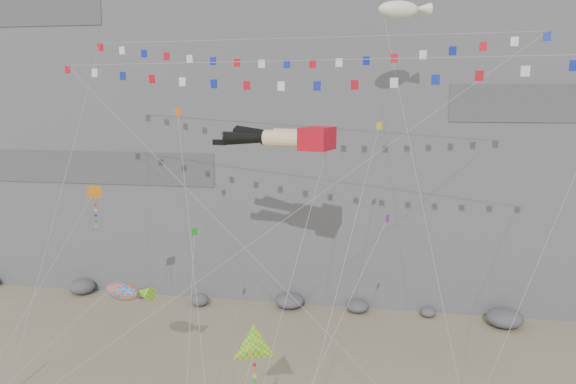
# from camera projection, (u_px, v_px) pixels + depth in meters

# --- Properties ---
(cliff) EXTENTS (80.00, 28.00, 50.00)m
(cliff) POSITION_uv_depth(u_px,v_px,m) (314.00, 35.00, 60.11)
(cliff) COLOR slate
(cliff) RESTS_ON ground
(talus_boulders) EXTENTS (60.00, 3.00, 1.20)m
(talus_boulders) POSITION_uv_depth(u_px,v_px,m) (289.00, 301.00, 49.80)
(talus_boulders) COLOR #59585D
(talus_boulders) RESTS_ON ground
(legs_kite) EXTENTS (8.20, 16.26, 21.10)m
(legs_kite) POSITION_uv_depth(u_px,v_px,m) (285.00, 138.00, 35.95)
(legs_kite) COLOR red
(legs_kite) RESTS_ON ground
(flag_banner_upper) EXTENTS (30.64, 13.12, 29.57)m
(flag_banner_upper) POSITION_uv_depth(u_px,v_px,m) (299.00, 38.00, 36.90)
(flag_banner_upper) COLOR red
(flag_banner_upper) RESTS_ON ground
(flag_banner_lower) EXTENTS (33.24, 9.36, 23.53)m
(flag_banner_lower) POSITION_uv_depth(u_px,v_px,m) (299.00, 61.00, 32.95)
(flag_banner_lower) COLOR red
(flag_banner_lower) RESTS_ON ground
(harlequin_kite) EXTENTS (5.37, 9.57, 15.61)m
(harlequin_kite) POSITION_uv_depth(u_px,v_px,m) (94.00, 193.00, 37.07)
(harlequin_kite) COLOR red
(harlequin_kite) RESTS_ON ground
(fish_windsock) EXTENTS (9.72, 6.66, 11.73)m
(fish_windsock) POSITION_uv_depth(u_px,v_px,m) (122.00, 292.00, 34.13)
(fish_windsock) COLOR #FE570C
(fish_windsock) RESTS_ON ground
(delta_kite) EXTENTS (2.52, 6.16, 8.10)m
(delta_kite) POSITION_uv_depth(u_px,v_px,m) (254.00, 348.00, 29.02)
(delta_kite) COLOR yellow
(delta_kite) RESTS_ON ground
(blimp_windsock) EXTENTS (6.60, 13.61, 27.66)m
(blimp_windsock) POSITION_uv_depth(u_px,v_px,m) (399.00, 10.00, 38.32)
(blimp_windsock) COLOR white
(blimp_windsock) RESTS_ON ground
(small_kite_a) EXTENTS (6.47, 12.57, 22.03)m
(small_kite_a) POSITION_uv_depth(u_px,v_px,m) (179.00, 121.00, 37.11)
(small_kite_a) COLOR #F05B14
(small_kite_a) RESTS_ON ground
(small_kite_b) EXTENTS (5.98, 9.40, 15.39)m
(small_kite_b) POSITION_uv_depth(u_px,v_px,m) (385.00, 224.00, 33.29)
(small_kite_b) COLOR purple
(small_kite_b) RESTS_ON ground
(small_kite_c) EXTENTS (3.21, 10.70, 14.44)m
(small_kite_c) POSITION_uv_depth(u_px,v_px,m) (194.00, 236.00, 35.77)
(small_kite_c) COLOR green
(small_kite_c) RESTS_ON ground
(small_kite_d) EXTENTS (4.32, 14.66, 22.13)m
(small_kite_d) POSITION_uv_depth(u_px,v_px,m) (377.00, 134.00, 35.67)
(small_kite_d) COLOR yellow
(small_kite_d) RESTS_ON ground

